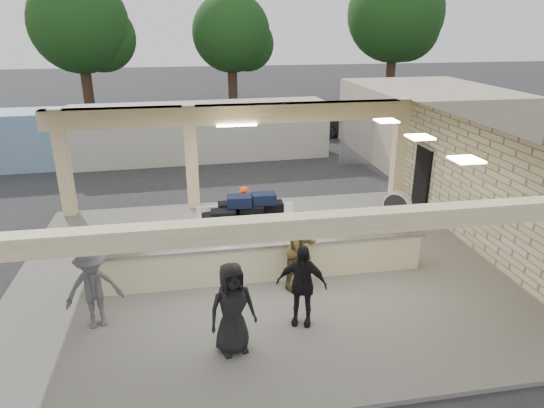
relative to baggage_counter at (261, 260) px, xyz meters
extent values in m
plane|color=#272729|center=(0.00, 0.50, -0.59)|extent=(120.00, 120.00, 0.00)
cube|color=slate|center=(0.00, 0.50, -0.54)|extent=(12.00, 10.00, 0.10)
cube|color=#D1BC8C|center=(0.00, 0.50, 2.91)|extent=(12.00, 10.00, 0.02)
cube|color=beige|center=(6.00, 0.50, 1.16)|extent=(0.02, 10.00, 3.50)
cube|color=black|center=(5.94, 3.70, 0.56)|extent=(0.10, 0.95, 2.10)
cube|color=#D1BC8C|center=(0.00, 5.25, 2.61)|extent=(12.00, 0.50, 0.60)
cube|color=#D1BC8C|center=(0.00, -4.35, 2.76)|extent=(12.00, 0.30, 0.30)
cube|color=#D1BC8C|center=(-5.50, 5.25, 1.21)|extent=(0.40, 0.40, 3.50)
cube|color=#D1BC8C|center=(-1.50, 5.25, 1.21)|extent=(0.40, 0.40, 3.50)
cube|color=#D1BC8C|center=(5.80, 5.30, 1.21)|extent=(0.40, 0.40, 3.50)
cube|color=white|center=(0.00, 5.00, 2.29)|extent=(1.30, 0.12, 0.06)
cube|color=#FFEABF|center=(3.80, 2.00, 2.88)|extent=(0.55, 0.55, 0.04)
cube|color=#FFEABF|center=(3.80, 0.00, 2.88)|extent=(0.55, 0.55, 0.04)
cube|color=#FFEABF|center=(3.80, -2.00, 2.88)|extent=(0.55, 0.55, 0.04)
cube|color=beige|center=(0.00, 0.00, -0.04)|extent=(8.00, 0.50, 0.90)
cube|color=#B7B7BC|center=(0.00, 0.00, 0.46)|extent=(8.20, 0.58, 0.06)
cube|color=white|center=(-0.12, 1.53, 0.18)|extent=(2.82, 1.75, 0.13)
cylinder|color=black|center=(-1.25, 0.96, -0.27)|extent=(0.15, 0.45, 0.44)
cylinder|color=black|center=(-1.20, 2.17, -0.27)|extent=(0.15, 0.45, 0.44)
cylinder|color=black|center=(0.96, 0.88, -0.27)|extent=(0.15, 0.45, 0.44)
cylinder|color=black|center=(1.00, 2.09, -0.27)|extent=(0.15, 0.45, 0.44)
cube|color=white|center=(-0.09, 2.35, 0.40)|extent=(2.76, 0.15, 0.33)
cube|color=white|center=(-0.15, 0.70, 0.40)|extent=(2.76, 0.15, 0.33)
cube|color=black|center=(-1.01, 1.23, 0.39)|extent=(0.65, 0.44, 0.29)
cube|color=black|center=(-0.24, 1.20, 0.39)|extent=(0.65, 0.44, 0.29)
cube|color=black|center=(0.53, 1.17, 0.39)|extent=(0.65, 0.44, 0.29)
cube|color=black|center=(-0.99, 1.89, 0.39)|extent=(0.65, 0.44, 0.29)
cube|color=black|center=(-0.22, 1.86, 0.39)|extent=(0.65, 0.44, 0.29)
cube|color=black|center=(0.55, 1.83, 0.39)|extent=(0.65, 0.44, 0.29)
cube|color=black|center=(-0.79, 1.33, 0.68)|extent=(0.65, 0.44, 0.29)
cube|color=black|center=(-0.01, 1.52, 0.68)|extent=(0.65, 0.44, 0.29)
cube|color=black|center=(0.55, 1.72, 0.68)|extent=(0.65, 0.44, 0.29)
cube|color=black|center=(-0.55, 1.87, 0.68)|extent=(0.65, 0.44, 0.29)
cube|color=black|center=(-0.34, 1.53, 0.98)|extent=(0.65, 0.44, 0.29)
cube|color=black|center=(0.32, 1.62, 0.98)|extent=(0.65, 0.44, 0.29)
cylinder|color=white|center=(4.75, 2.84, 0.04)|extent=(0.82, 0.81, 0.86)
cylinder|color=black|center=(4.75, 2.84, 0.04)|extent=(0.78, 0.77, 0.77)
cube|color=white|center=(4.47, 2.84, -0.34)|extent=(0.06, 0.48, 0.29)
cube|color=white|center=(5.04, 2.84, -0.34)|extent=(0.06, 0.48, 0.29)
imported|color=red|center=(-0.18, 2.29, 0.32)|extent=(0.46, 0.65, 1.61)
imported|color=brown|center=(0.88, -0.54, 0.46)|extent=(0.97, 0.89, 1.89)
imported|color=black|center=(0.52, -2.01, 0.40)|extent=(1.11, 0.71, 1.78)
imported|color=#4E4E53|center=(-3.65, -1.37, 0.38)|extent=(1.18, 0.65, 1.74)
imported|color=black|center=(-0.96, -2.66, 0.43)|extent=(0.96, 0.58, 1.84)
imported|color=silver|center=(9.14, 12.83, 0.10)|extent=(4.98, 2.62, 1.38)
imported|color=silver|center=(11.51, 14.67, 0.06)|extent=(4.35, 2.57, 1.29)
imported|color=black|center=(7.49, 14.95, 0.13)|extent=(4.57, 2.59, 1.44)
cube|color=beige|center=(-0.94, 11.78, 0.67)|extent=(11.68, 2.81, 2.51)
cylinder|color=gray|center=(5.00, 9.50, 0.41)|extent=(0.06, 0.06, 2.00)
cylinder|color=gray|center=(7.00, 9.50, 0.41)|extent=(0.06, 0.06, 2.00)
cylinder|color=gray|center=(9.00, 9.50, 0.41)|extent=(0.06, 0.06, 2.00)
cylinder|color=gray|center=(11.00, 9.50, 0.41)|extent=(0.06, 0.06, 2.00)
cylinder|color=gray|center=(13.00, 9.50, 0.41)|extent=(0.06, 0.06, 2.00)
cylinder|color=gray|center=(15.00, 9.50, 0.41)|extent=(0.06, 0.06, 2.00)
cube|color=gray|center=(11.00, 9.50, 0.41)|extent=(12.00, 0.02, 2.00)
cylinder|color=gray|center=(11.00, 9.50, 1.41)|extent=(12.00, 0.05, 0.05)
cylinder|color=#382619|center=(-8.00, 24.50, 1.66)|extent=(0.70, 0.70, 4.50)
sphere|color=black|center=(-8.00, 24.50, 5.26)|extent=(6.30, 6.30, 6.30)
sphere|color=black|center=(-6.80, 25.10, 4.36)|extent=(4.50, 4.50, 4.50)
cylinder|color=#382619|center=(2.00, 26.50, 1.41)|extent=(0.70, 0.70, 4.00)
sphere|color=black|center=(2.00, 26.50, 4.61)|extent=(5.60, 5.60, 5.60)
sphere|color=black|center=(3.20, 27.10, 3.81)|extent=(4.00, 4.00, 4.00)
cylinder|color=#382619|center=(14.00, 25.50, 1.91)|extent=(0.70, 0.70, 5.00)
sphere|color=black|center=(14.00, 25.50, 5.91)|extent=(7.00, 7.00, 7.00)
sphere|color=black|center=(15.20, 26.10, 4.91)|extent=(5.00, 5.00, 5.00)
cube|color=#BAAD94|center=(9.50, 10.50, 1.01)|extent=(6.00, 8.00, 3.20)
camera|label=1|loc=(-1.59, -10.41, 5.46)|focal=32.00mm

